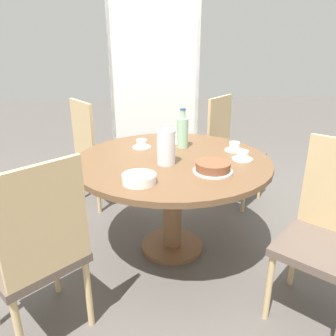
{
  "coord_description": "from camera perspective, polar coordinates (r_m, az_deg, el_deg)",
  "views": [
    {
      "loc": [
        -0.22,
        -2.07,
        1.43
      ],
      "look_at": [
        0.0,
        0.33,
        0.51
      ],
      "focal_mm": 35.0,
      "sensor_mm": 36.0,
      "label": 1
    }
  ],
  "objects": [
    {
      "name": "chair_b",
      "position": [
        3.05,
        -12.11,
        2.86
      ],
      "size": [
        0.58,
        0.58,
        0.97
      ],
      "rotation": [
        0.0,
        0.0,
        2.13
      ],
      "color": "tan",
      "rests_on": "ground_plane"
    },
    {
      "name": "cake_main",
      "position": [
        1.97,
        7.82,
        0.09
      ],
      "size": [
        0.24,
        0.24,
        0.06
      ],
      "color": "silver",
      "rests_on": "dining_table"
    },
    {
      "name": "coffee_pot",
      "position": [
        2.06,
        -0.33,
        3.84
      ],
      "size": [
        0.12,
        0.12,
        0.26
      ],
      "color": "silver",
      "rests_on": "dining_table"
    },
    {
      "name": "chair_a",
      "position": [
        3.12,
        10.76,
        3.38
      ],
      "size": [
        0.59,
        0.59,
        0.97
      ],
      "rotation": [
        0.0,
        0.0,
        0.83
      ],
      "color": "tan",
      "rests_on": "ground_plane"
    },
    {
      "name": "bookshelf",
      "position": [
        3.74,
        -2.19,
        12.24
      ],
      "size": [
        0.95,
        0.28,
        1.84
      ],
      "rotation": [
        0.0,
        0.0,
        3.14
      ],
      "color": "silver",
      "rests_on": "ground_plane"
    },
    {
      "name": "cup_b",
      "position": [
        2.22,
        12.86,
        2.03
      ],
      "size": [
        0.14,
        0.14,
        0.06
      ],
      "color": "silver",
      "rests_on": "dining_table"
    },
    {
      "name": "cup_d",
      "position": [
        2.55,
        1.95,
        5.03
      ],
      "size": [
        0.14,
        0.14,
        0.06
      ],
      "color": "silver",
      "rests_on": "dining_table"
    },
    {
      "name": "plate_stack",
      "position": [
        1.81,
        -5.06,
        -1.86
      ],
      "size": [
        0.19,
        0.19,
        0.05
      ],
      "color": "white",
      "rests_on": "dining_table"
    },
    {
      "name": "ground_plane",
      "position": [
        2.52,
        0.7,
        -13.56
      ],
      "size": [
        14.0,
        14.0,
        0.0
      ],
      "primitive_type": "plane",
      "color": "#56514C"
    },
    {
      "name": "dining_table",
      "position": [
        2.24,
        0.76,
        -1.11
      ],
      "size": [
        1.32,
        1.32,
        0.7
      ],
      "color": "brown",
      "rests_on": "ground_plane"
    },
    {
      "name": "cup_c",
      "position": [
        2.4,
        11.49,
        3.55
      ],
      "size": [
        0.14,
        0.14,
        0.06
      ],
      "color": "silver",
      "rests_on": "dining_table"
    },
    {
      "name": "water_bottle",
      "position": [
        2.41,
        2.55,
        6.34
      ],
      "size": [
        0.08,
        0.08,
        0.29
      ],
      "color": "#99C6A3",
      "rests_on": "dining_table"
    },
    {
      "name": "chair_d",
      "position": [
        1.93,
        26.15,
        -9.93
      ],
      "size": [
        0.59,
        0.59,
        0.97
      ],
      "rotation": [
        0.0,
        0.0,
        5.48
      ],
      "color": "tan",
      "rests_on": "ground_plane"
    },
    {
      "name": "cup_a",
      "position": [
        2.43,
        -4.6,
        4.12
      ],
      "size": [
        0.14,
        0.14,
        0.06
      ],
      "color": "silver",
      "rests_on": "dining_table"
    },
    {
      "name": "chair_c",
      "position": [
        1.71,
        -21.78,
        -13.29
      ],
      "size": [
        0.59,
        0.59,
        0.97
      ],
      "rotation": [
        0.0,
        0.0,
        3.85
      ],
      "color": "tan",
      "rests_on": "ground_plane"
    }
  ]
}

